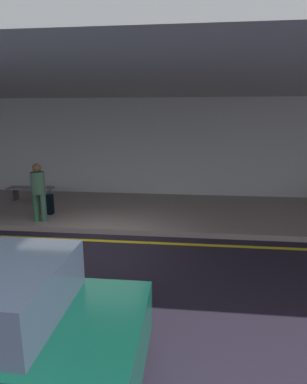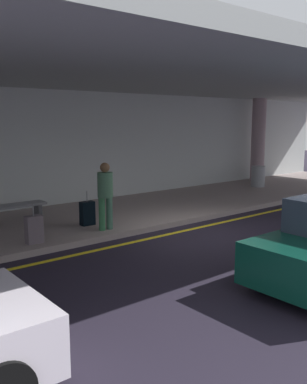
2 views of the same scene
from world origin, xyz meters
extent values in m
plane|color=#231E2B|center=(0.00, 0.00, 0.00)|extent=(60.00, 60.00, 0.00)
cube|color=gray|center=(0.00, 3.10, 0.07)|extent=(26.00, 4.20, 0.15)
cube|color=yellow|center=(0.00, 0.55, 0.00)|extent=(26.00, 0.14, 0.01)
cube|color=#969A98|center=(0.00, 2.60, 3.95)|extent=(28.00, 13.20, 0.30)
cube|color=#B7BCBA|center=(0.00, 5.35, 1.90)|extent=(26.00, 0.30, 3.80)
cylinder|color=black|center=(1.02, -3.01, 0.32)|extent=(0.64, 0.22, 0.64)
cylinder|color=#2D643E|center=(-2.12, 1.47, 0.56)|extent=(0.16, 0.16, 0.82)
cylinder|color=#3D6551|center=(-1.90, 1.47, 0.56)|extent=(0.16, 0.16, 0.82)
cylinder|color=#3C6349|center=(-2.01, 1.47, 1.28)|extent=(0.38, 0.38, 0.62)
sphere|color=brown|center=(-2.01, 1.47, 1.71)|extent=(0.24, 0.24, 0.24)
cube|color=black|center=(-2.13, 2.17, 0.46)|extent=(0.36, 0.22, 0.62)
cylinder|color=slate|center=(-2.13, 2.17, 0.91)|extent=(0.02, 0.02, 0.28)
cube|color=slate|center=(-3.43, 3.70, 0.60)|extent=(1.60, 0.50, 0.06)
cube|color=#4C4C51|center=(-4.05, 3.70, 0.36)|extent=(0.10, 0.40, 0.42)
cube|color=#4C4C51|center=(-2.81, 3.70, 0.36)|extent=(0.10, 0.40, 0.42)
camera|label=1|loc=(2.16, -6.81, 3.05)|focal=29.51mm
camera|label=2|loc=(-7.64, -7.29, 2.84)|focal=39.85mm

